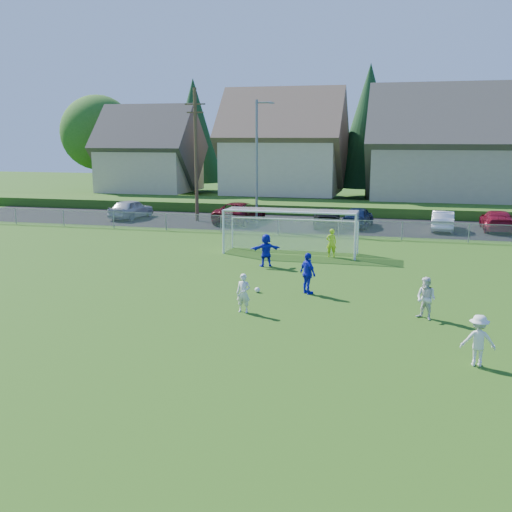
# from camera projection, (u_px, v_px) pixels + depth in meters

# --- Properties ---
(ground) EXTENTS (160.00, 160.00, 0.00)m
(ground) POSITION_uv_depth(u_px,v_px,m) (193.00, 350.00, 18.45)
(ground) COLOR #193D0C
(ground) RESTS_ON ground
(asphalt_lot) EXTENTS (60.00, 60.00, 0.00)m
(asphalt_lot) POSITION_uv_depth(u_px,v_px,m) (320.00, 224.00, 44.58)
(asphalt_lot) COLOR black
(asphalt_lot) RESTS_ON ground
(grass_embankment) EXTENTS (70.00, 6.00, 0.80)m
(grass_embankment) POSITION_uv_depth(u_px,v_px,m) (332.00, 207.00, 51.63)
(grass_embankment) COLOR #1E420F
(grass_embankment) RESTS_ON ground
(soccer_ball) EXTENTS (0.22, 0.22, 0.22)m
(soccer_ball) POSITION_uv_depth(u_px,v_px,m) (257.00, 290.00, 25.22)
(soccer_ball) COLOR white
(soccer_ball) RESTS_ON ground
(player_white_a) EXTENTS (0.56, 0.39, 1.47)m
(player_white_a) POSITION_uv_depth(u_px,v_px,m) (243.00, 293.00, 22.28)
(player_white_a) COLOR silver
(player_white_a) RESTS_ON ground
(player_white_b) EXTENTS (0.95, 0.91, 1.55)m
(player_white_b) POSITION_uv_depth(u_px,v_px,m) (426.00, 299.00, 21.39)
(player_white_b) COLOR silver
(player_white_b) RESTS_ON ground
(player_white_c) EXTENTS (0.99, 0.59, 1.51)m
(player_white_c) POSITION_uv_depth(u_px,v_px,m) (478.00, 340.00, 17.07)
(player_white_c) COLOR silver
(player_white_c) RESTS_ON ground
(player_blue_a) EXTENTS (1.01, 1.04, 1.74)m
(player_blue_a) POSITION_uv_depth(u_px,v_px,m) (308.00, 273.00, 24.86)
(player_blue_a) COLOR #141CBE
(player_blue_a) RESTS_ON ground
(player_blue_b) EXTENTS (1.60, 1.14, 1.66)m
(player_blue_b) POSITION_uv_depth(u_px,v_px,m) (266.00, 250.00, 30.12)
(player_blue_b) COLOR #141CBE
(player_blue_b) RESTS_ON ground
(goalkeeper) EXTENTS (0.65, 0.52, 1.55)m
(goalkeeper) POSITION_uv_depth(u_px,v_px,m) (331.00, 243.00, 32.47)
(goalkeeper) COLOR #ABE51B
(goalkeeper) RESTS_ON ground
(car_a) EXTENTS (2.37, 4.71, 1.54)m
(car_a) POSITION_uv_depth(u_px,v_px,m) (131.00, 209.00, 47.62)
(car_a) COLOR #A6A9AE
(car_a) RESTS_ON ground
(car_c) EXTENTS (3.26, 5.90, 1.56)m
(car_c) POSITION_uv_depth(u_px,v_px,m) (240.00, 212.00, 45.31)
(car_c) COLOR #500911
(car_c) RESTS_ON ground
(car_d) EXTENTS (2.57, 5.00, 1.39)m
(car_d) POSITION_uv_depth(u_px,v_px,m) (327.00, 218.00, 43.13)
(car_d) COLOR black
(car_d) RESTS_ON ground
(car_e) EXTENTS (2.17, 4.50, 1.48)m
(car_e) POSITION_uv_depth(u_px,v_px,m) (358.00, 217.00, 43.16)
(car_e) COLOR #122042
(car_e) RESTS_ON ground
(car_f) EXTENTS (1.67, 4.24, 1.37)m
(car_f) POSITION_uv_depth(u_px,v_px,m) (443.00, 221.00, 41.64)
(car_f) COLOR white
(car_f) RESTS_ON ground
(car_g) EXTENTS (2.07, 4.94, 1.43)m
(car_g) POSITION_uv_depth(u_px,v_px,m) (497.00, 221.00, 41.45)
(car_g) COLOR maroon
(car_g) RESTS_ON ground
(soccer_goal) EXTENTS (7.42, 1.90, 2.50)m
(soccer_goal) POSITION_uv_depth(u_px,v_px,m) (291.00, 224.00, 33.38)
(soccer_goal) COLOR white
(soccer_goal) RESTS_ON ground
(chainlink_fence) EXTENTS (52.06, 0.06, 1.20)m
(chainlink_fence) POSITION_uv_depth(u_px,v_px,m) (308.00, 227.00, 39.23)
(chainlink_fence) COLOR gray
(chainlink_fence) RESTS_ON ground
(streetlight) EXTENTS (1.38, 0.18, 9.00)m
(streetlight) POSITION_uv_depth(u_px,v_px,m) (257.00, 159.00, 43.27)
(streetlight) COLOR slate
(streetlight) RESTS_ON ground
(utility_pole) EXTENTS (1.60, 0.26, 10.00)m
(utility_pole) POSITION_uv_depth(u_px,v_px,m) (196.00, 154.00, 45.37)
(utility_pole) COLOR #473321
(utility_pole) RESTS_ON ground
(houses_row) EXTENTS (53.90, 11.45, 13.27)m
(houses_row) POSITION_uv_depth(u_px,v_px,m) (365.00, 127.00, 56.88)
(houses_row) COLOR tan
(houses_row) RESTS_ON ground
(tree_row) EXTENTS (65.98, 12.36, 13.80)m
(tree_row) POSITION_uv_depth(u_px,v_px,m) (360.00, 132.00, 63.15)
(tree_row) COLOR #382616
(tree_row) RESTS_ON ground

